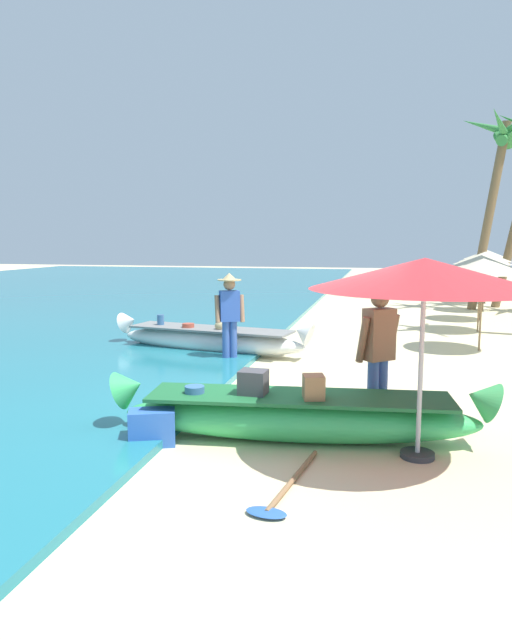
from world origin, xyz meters
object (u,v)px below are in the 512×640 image
Objects in this scene: palm_tree_leaning_seaward at (502,152)px; cooler_box at (152,427)px; boat_white_midground at (210,339)px; person_tourist_customer at (378,350)px; boat_green_foreground at (298,415)px; person_vendor_hatted at (230,311)px; paddle at (284,490)px; patio_umbrella_large at (425,275)px.

palm_tree_leaning_seaward reaches higher than cooler_box.
boat_white_midground reaches higher than cooler_box.
palm_tree_leaning_seaward is at bearing 46.37° from cooler_box.
palm_tree_leaning_seaward reaches higher than person_tourist_customer.
cooler_box is (-1.58, -0.50, -0.10)m from boat_green_foreground.
palm_tree_leaning_seaward is (6.93, 8.91, 4.75)m from boat_white_midground.
person_vendor_hatted reaches higher than paddle.
palm_tree_leaning_seaward is at bearing 52.12° from boat_white_midground.
paddle is at bearing -110.22° from person_tourist_customer.
patio_umbrella_large reaches higher than boat_green_foreground.
boat_white_midground is 6.46m from patio_umbrella_large.
person_vendor_hatted is 1.06× the size of paddle.
paddle is (-0.79, -2.14, -0.93)m from person_tourist_customer.
person_vendor_hatted is 4.47m from cooler_box.
person_tourist_customer is at bearing 69.78° from paddle.
cooler_box is (-2.46, -1.22, -0.76)m from person_tourist_customer.
person_tourist_customer is 0.27× the size of palm_tree_leaning_seaward.
palm_tree_leaning_seaward is (6.30, 9.71, 4.07)m from person_vendor_hatted.
palm_tree_leaning_seaward reaches higher than patio_umbrella_large.
person_tourist_customer reaches higher than paddle.
boat_white_midground is 2.76× the size of paddle.
palm_tree_leaning_seaward is 16.08m from cooler_box.
paddle is at bearing -136.57° from patio_umbrella_large.
boat_green_foreground is at bearing 168.94° from patio_umbrella_large.
boat_white_midground is 1.86× the size of patio_umbrella_large.
boat_white_midground is 2.60× the size of person_vendor_hatted.
boat_white_midground is at bearing 128.02° from person_vendor_hatted.
boat_white_midground is 1.23m from person_vendor_hatted.
cooler_box is at bearing -153.63° from person_tourist_customer.
boat_green_foreground reaches higher than paddle.
person_tourist_customer is 0.72× the size of patio_umbrella_large.
palm_tree_leaning_seaward is at bearing 71.92° from boat_green_foreground.
paddle is (1.67, -0.92, -0.17)m from cooler_box.
boat_white_midground is at bearing 130.27° from person_tourist_customer.
patio_umbrella_large is at bearing -52.49° from person_vendor_hatted.
palm_tree_leaning_seaward reaches higher than person_vendor_hatted.
person_tourist_customer is (3.37, -3.98, 0.67)m from boat_white_midground.
patio_umbrella_large reaches higher than cooler_box.
patio_umbrella_large is 1.49× the size of paddle.
patio_umbrella_large is 0.37× the size of palm_tree_leaning_seaward.
patio_umbrella_large is (1.32, -0.26, 1.64)m from boat_green_foreground.
paddle is at bearing -69.79° from person_vendor_hatted.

